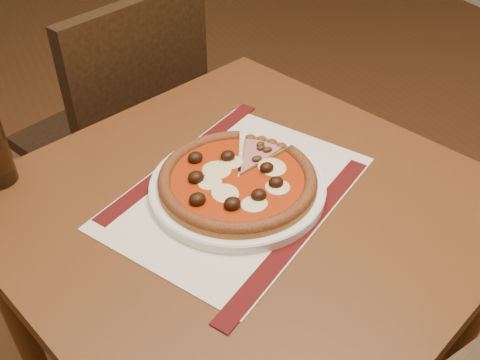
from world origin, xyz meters
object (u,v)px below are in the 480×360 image
pizza (237,179)px  chair_far (125,127)px  table (245,240)px  plate (238,187)px

pizza → chair_far: bearing=93.6°
table → plate: (-0.00, 0.02, 0.11)m
table → pizza: pizza is taller
chair_far → table: bearing=71.5°
table → plate: 0.12m
table → plate: bearing=96.6°
plate → pizza: pizza is taller
table → chair_far: chair_far is taller
plate → pizza: 0.02m
table → plate: plate is taller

